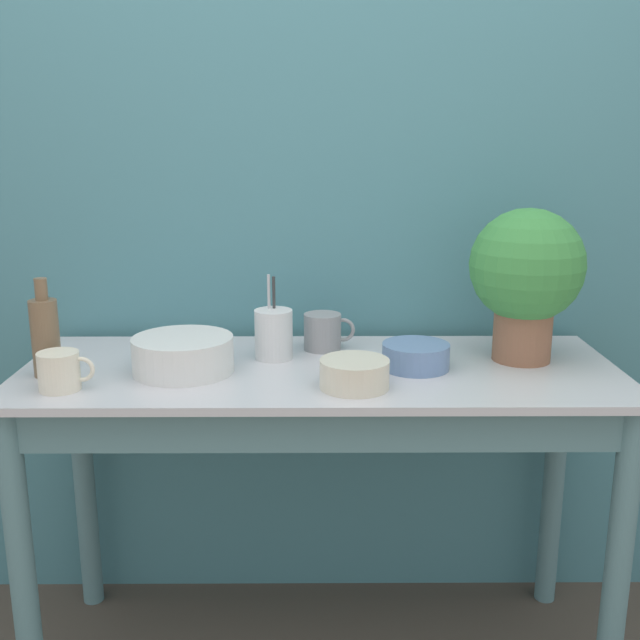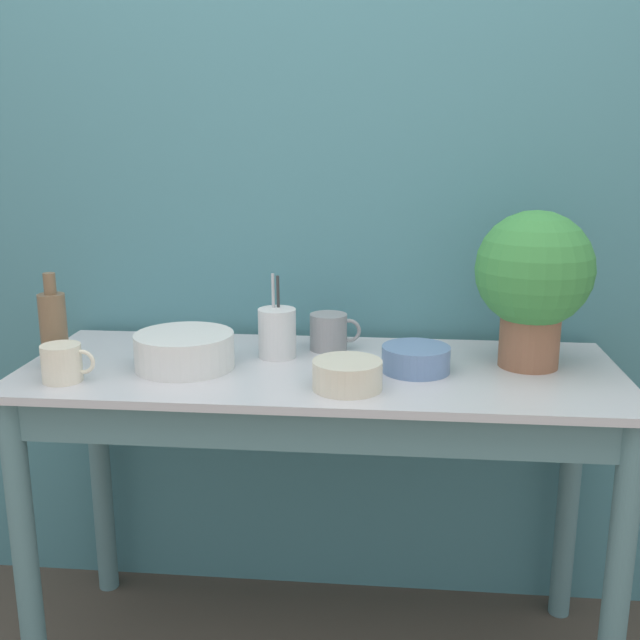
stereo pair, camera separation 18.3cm
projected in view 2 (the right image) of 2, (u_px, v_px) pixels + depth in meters
wall_back at (332, 202)px, 2.11m from camera, size 6.00×0.05×2.40m
counter_table at (319, 432)px, 1.88m from camera, size 1.48×0.58×0.82m
potted_plant at (534, 277)px, 1.81m from camera, size 0.29×0.29×0.39m
bowl_wash_large at (185, 350)px, 1.85m from camera, size 0.25×0.25×0.09m
bottle_tall at (54, 328)px, 1.84m from camera, size 0.07×0.07×0.24m
mug_grey at (329, 332)px, 2.00m from camera, size 0.14×0.10×0.10m
mug_cream at (63, 363)px, 1.75m from camera, size 0.13×0.09×0.09m
bowl_small_blue at (416, 359)px, 1.82m from camera, size 0.17×0.17×0.06m
bowl_small_cream at (347, 375)px, 1.70m from camera, size 0.16×0.16×0.07m
utensil_cup at (277, 333)px, 1.93m from camera, size 0.10×0.10×0.22m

